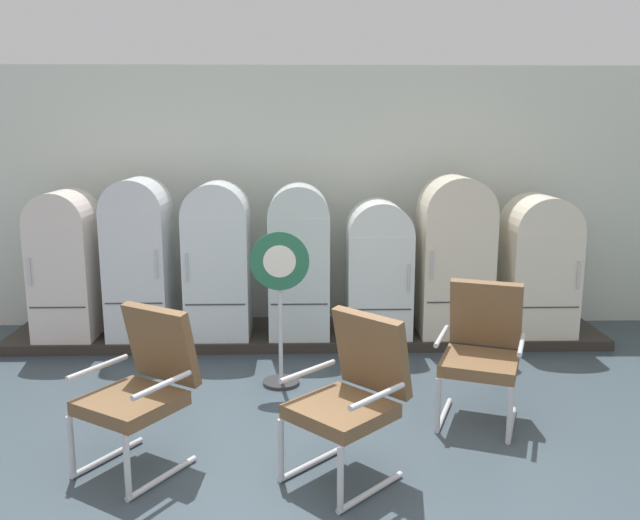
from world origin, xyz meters
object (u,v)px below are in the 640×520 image
(refrigerator_1, at_px, (139,253))
(refrigerator_5, at_px, (454,251))
(refrigerator_4, at_px, (378,265))
(refrigerator_3, at_px, (299,256))
(armchair_right, at_px, (482,346))
(sign_stand, at_px, (280,309))
(refrigerator_0, at_px, (66,260))
(armchair_center, at_px, (352,390))
(refrigerator_6, at_px, (538,261))
(refrigerator_2, at_px, (218,255))
(armchair_left, at_px, (142,382))

(refrigerator_1, relative_size, refrigerator_5, 0.99)
(refrigerator_4, bearing_deg, refrigerator_3, -179.01)
(refrigerator_4, xyz_separation_m, armchair_right, (0.59, -1.82, -0.25))
(armchair_right, bearing_deg, sign_stand, 156.10)
(refrigerator_0, distance_m, armchair_center, 3.81)
(refrigerator_3, relative_size, refrigerator_6, 1.08)
(refrigerator_1, height_order, refrigerator_2, refrigerator_1)
(refrigerator_2, height_order, refrigerator_5, refrigerator_5)
(refrigerator_0, distance_m, armchair_right, 4.18)
(refrigerator_1, height_order, refrigerator_5, refrigerator_5)
(refrigerator_3, bearing_deg, refrigerator_1, 179.34)
(refrigerator_0, bearing_deg, refrigerator_1, -1.21)
(refrigerator_1, height_order, armchair_right, refrigerator_1)
(refrigerator_2, bearing_deg, armchair_center, -66.20)
(armchair_left, xyz_separation_m, armchair_right, (2.41, 0.66, 0.00))
(refrigerator_0, xyz_separation_m, refrigerator_4, (3.16, -0.02, -0.06))
(armchair_right, bearing_deg, refrigerator_2, 140.65)
(refrigerator_2, bearing_deg, refrigerator_4, 0.11)
(refrigerator_0, relative_size, armchair_center, 1.42)
(refrigerator_6, height_order, armchair_center, refrigerator_6)
(refrigerator_0, xyz_separation_m, armchair_left, (1.34, -2.50, -0.32))
(refrigerator_6, bearing_deg, sign_stand, -156.09)
(refrigerator_0, bearing_deg, armchair_right, -26.17)
(refrigerator_4, height_order, sign_stand, refrigerator_4)
(refrigerator_3, xyz_separation_m, armchair_left, (-1.01, -2.46, -0.35))
(refrigerator_2, xyz_separation_m, refrigerator_4, (1.63, 0.00, -0.11))
(refrigerator_0, bearing_deg, sign_stand, -27.73)
(armchair_right, bearing_deg, armchair_left, -164.69)
(refrigerator_2, distance_m, armchair_center, 2.92)
(refrigerator_0, relative_size, refrigerator_2, 0.95)
(refrigerator_3, bearing_deg, armchair_right, -52.30)
(refrigerator_5, bearing_deg, sign_stand, -146.78)
(refrigerator_1, bearing_deg, refrigerator_4, -0.11)
(armchair_left, distance_m, armchair_right, 2.50)
(refrigerator_5, distance_m, armchair_right, 1.88)
(refrigerator_1, xyz_separation_m, armchair_right, (3.00, -1.82, -0.38))
(refrigerator_6, bearing_deg, refrigerator_2, -179.44)
(refrigerator_6, height_order, armchair_left, refrigerator_6)
(refrigerator_4, relative_size, sign_stand, 1.02)
(refrigerator_3, distance_m, armchair_right, 2.31)
(refrigerator_3, distance_m, refrigerator_6, 2.46)
(refrigerator_1, bearing_deg, armchair_center, -53.59)
(refrigerator_3, height_order, armchair_right, refrigerator_3)
(refrigerator_4, xyz_separation_m, armchair_center, (-0.46, -2.65, -0.25))
(refrigerator_6, relative_size, armchair_left, 1.36)
(armchair_right, bearing_deg, armchair_center, -141.50)
(refrigerator_4, xyz_separation_m, refrigerator_6, (1.65, 0.03, 0.02))
(armchair_right, distance_m, armchair_center, 1.34)
(refrigerator_1, bearing_deg, refrigerator_5, 0.06)
(refrigerator_0, height_order, sign_stand, refrigerator_0)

